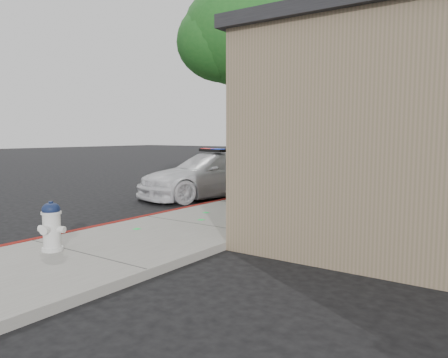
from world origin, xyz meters
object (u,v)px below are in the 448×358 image
at_px(police_car, 212,174).
at_px(fire_hydrant, 52,226).
at_px(street_tree_mid, 304,80).
at_px(street_tree_far, 368,94).
at_px(street_tree_near, 242,40).

relative_size(police_car, fire_hydrant, 6.70).
bearing_deg(street_tree_mid, fire_hydrant, -87.90).
distance_m(police_car, street_tree_mid, 4.97).
bearing_deg(police_car, street_tree_mid, 77.70).
distance_m(fire_hydrant, street_tree_far, 18.79).
bearing_deg(fire_hydrant, police_car, 83.51).
xyz_separation_m(police_car, fire_hydrant, (2.29, -7.63, -0.20)).
xyz_separation_m(street_tree_near, street_tree_mid, (-0.00, 4.20, -0.74)).
bearing_deg(street_tree_far, police_car, -100.12).
xyz_separation_m(police_car, street_tree_far, (1.93, 10.79, 3.48)).
bearing_deg(fire_hydrant, street_tree_mid, 68.92).
distance_m(street_tree_near, street_tree_mid, 4.27).
relative_size(street_tree_mid, street_tree_far, 0.97).
height_order(street_tree_near, street_tree_mid, street_tree_near).
bearing_deg(street_tree_far, street_tree_near, -90.15).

